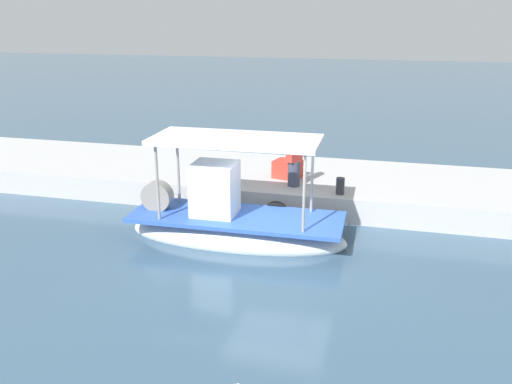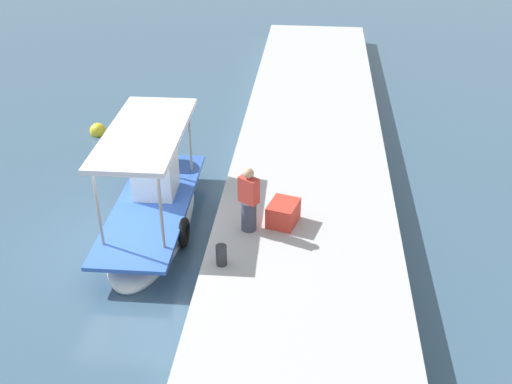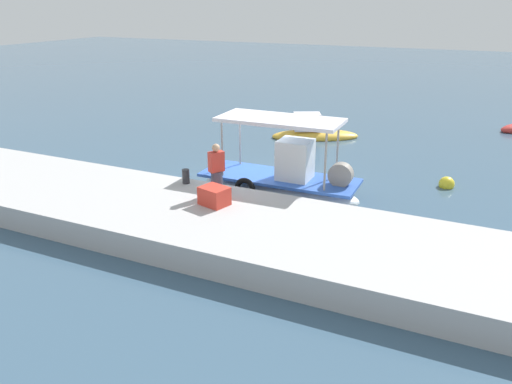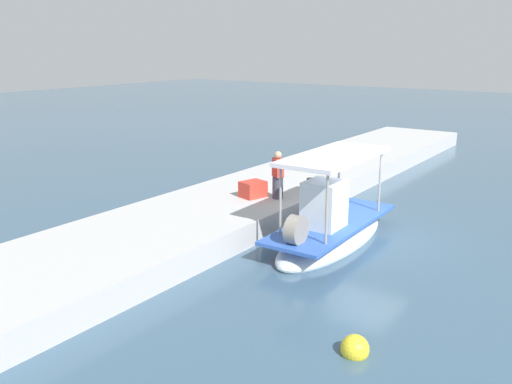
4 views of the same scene
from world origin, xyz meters
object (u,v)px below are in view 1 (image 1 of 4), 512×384
Objects in this scene: mooring_bollard at (340,186)px; fisherman_near_bollard at (294,162)px; main_fishing_boat at (233,221)px; cargo_crate at (287,169)px.

fisherman_near_bollard is at bearing -17.23° from mooring_bollard.
main_fishing_boat is at bearing 40.52° from mooring_bollard.
main_fishing_boat reaches higher than cargo_crate.
fisherman_near_bollard is at bearing 113.87° from cargo_crate.
mooring_bollard is 0.60× the size of cargo_crate.
main_fishing_boat is 3.34m from mooring_bollard.
main_fishing_boat is at bearing 66.93° from fisherman_near_bollard.
fisherman_near_bollard is 2.04× the size of cargo_crate.
cargo_crate is at bearing -34.74° from mooring_bollard.
mooring_bollard is at bearing 162.77° from fisherman_near_bollard.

